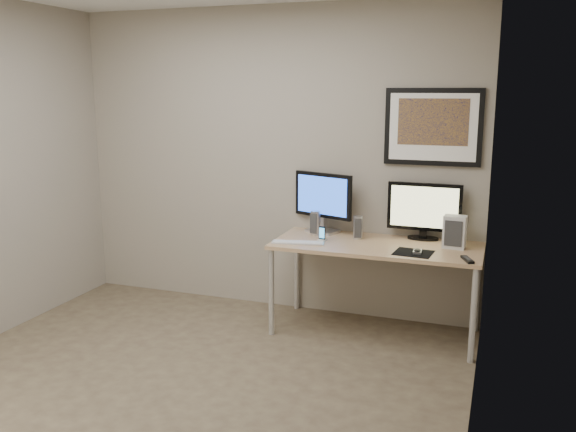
{
  "coord_description": "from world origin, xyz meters",
  "views": [
    {
      "loc": [
        1.89,
        -3.2,
        1.91
      ],
      "look_at": [
        0.36,
        1.1,
        0.96
      ],
      "focal_mm": 38.0,
      "sensor_mm": 36.0,
      "label": 1
    }
  ],
  "objects_px": {
    "desk": "(376,252)",
    "speaker_right": "(358,227)",
    "monitor_tv": "(424,210)",
    "framed_art": "(433,127)",
    "monitor_large": "(323,200)",
    "speaker_left": "(315,223)",
    "phone_dock": "(322,234)",
    "keyboard": "(298,242)",
    "fan_unit": "(455,232)"
  },
  "relations": [
    {
      "from": "speaker_left",
      "to": "speaker_right",
      "type": "xyz_separation_m",
      "value": [
        0.36,
        -0.02,
        -0.01
      ]
    },
    {
      "from": "monitor_large",
      "to": "speaker_left",
      "type": "xyz_separation_m",
      "value": [
        -0.03,
        -0.11,
        -0.18
      ]
    },
    {
      "from": "framed_art",
      "to": "fan_unit",
      "type": "bearing_deg",
      "value": -48.2
    },
    {
      "from": "monitor_tv",
      "to": "fan_unit",
      "type": "xyz_separation_m",
      "value": [
        0.26,
        -0.19,
        -0.12
      ]
    },
    {
      "from": "framed_art",
      "to": "speaker_right",
      "type": "bearing_deg",
      "value": -158.42
    },
    {
      "from": "desk",
      "to": "fan_unit",
      "type": "xyz_separation_m",
      "value": [
        0.58,
        0.08,
        0.19
      ]
    },
    {
      "from": "monitor_large",
      "to": "speaker_right",
      "type": "height_order",
      "value": "monitor_large"
    },
    {
      "from": "speaker_right",
      "to": "phone_dock",
      "type": "height_order",
      "value": "speaker_right"
    },
    {
      "from": "framed_art",
      "to": "monitor_tv",
      "type": "height_order",
      "value": "framed_art"
    },
    {
      "from": "framed_art",
      "to": "phone_dock",
      "type": "height_order",
      "value": "framed_art"
    },
    {
      "from": "monitor_tv",
      "to": "speaker_left",
      "type": "distance_m",
      "value": 0.88
    },
    {
      "from": "monitor_tv",
      "to": "monitor_large",
      "type": "bearing_deg",
      "value": -177.33
    },
    {
      "from": "monitor_large",
      "to": "speaker_left",
      "type": "relative_size",
      "value": 2.67
    },
    {
      "from": "monitor_tv",
      "to": "speaker_right",
      "type": "height_order",
      "value": "monitor_tv"
    },
    {
      "from": "speaker_left",
      "to": "phone_dock",
      "type": "distance_m",
      "value": 0.23
    },
    {
      "from": "phone_dock",
      "to": "fan_unit",
      "type": "distance_m",
      "value": 1.01
    },
    {
      "from": "framed_art",
      "to": "desk",
      "type": "bearing_deg",
      "value": -136.54
    },
    {
      "from": "desk",
      "to": "monitor_large",
      "type": "distance_m",
      "value": 0.66
    },
    {
      "from": "monitor_tv",
      "to": "framed_art",
      "type": "bearing_deg",
      "value": 64.28
    },
    {
      "from": "keyboard",
      "to": "speaker_left",
      "type": "bearing_deg",
      "value": 71.76
    },
    {
      "from": "monitor_large",
      "to": "phone_dock",
      "type": "bearing_deg",
      "value": -55.37
    },
    {
      "from": "framed_art",
      "to": "monitor_large",
      "type": "xyz_separation_m",
      "value": [
        -0.86,
        -0.08,
        -0.61
      ]
    },
    {
      "from": "phone_dock",
      "to": "keyboard",
      "type": "relative_size",
      "value": 0.29
    },
    {
      "from": "desk",
      "to": "speaker_right",
      "type": "relative_size",
      "value": 8.56
    },
    {
      "from": "speaker_left",
      "to": "speaker_right",
      "type": "height_order",
      "value": "speaker_left"
    },
    {
      "from": "monitor_tv",
      "to": "phone_dock",
      "type": "bearing_deg",
      "value": -155.66
    },
    {
      "from": "speaker_right",
      "to": "fan_unit",
      "type": "height_order",
      "value": "fan_unit"
    },
    {
      "from": "monitor_large",
      "to": "monitor_tv",
      "type": "relative_size",
      "value": 0.91
    },
    {
      "from": "desk",
      "to": "monitor_tv",
      "type": "relative_size",
      "value": 2.75
    },
    {
      "from": "desk",
      "to": "speaker_right",
      "type": "bearing_deg",
      "value": 145.73
    },
    {
      "from": "keyboard",
      "to": "desk",
      "type": "bearing_deg",
      "value": 6.66
    },
    {
      "from": "monitor_tv",
      "to": "keyboard",
      "type": "relative_size",
      "value": 1.42
    },
    {
      "from": "desk",
      "to": "fan_unit",
      "type": "relative_size",
      "value": 6.43
    },
    {
      "from": "monitor_tv",
      "to": "speaker_right",
      "type": "xyz_separation_m",
      "value": [
        -0.5,
        -0.15,
        -0.15
      ]
    },
    {
      "from": "monitor_large",
      "to": "phone_dock",
      "type": "relative_size",
      "value": 4.46
    },
    {
      "from": "speaker_left",
      "to": "fan_unit",
      "type": "distance_m",
      "value": 1.12
    },
    {
      "from": "speaker_right",
      "to": "desk",
      "type": "bearing_deg",
      "value": -48.7
    },
    {
      "from": "phone_dock",
      "to": "speaker_right",
      "type": "bearing_deg",
      "value": 44.0
    },
    {
      "from": "desk",
      "to": "speaker_left",
      "type": "bearing_deg",
      "value": 165.04
    },
    {
      "from": "monitor_tv",
      "to": "speaker_left",
      "type": "relative_size",
      "value": 2.93
    },
    {
      "from": "framed_art",
      "to": "fan_unit",
      "type": "relative_size",
      "value": 3.02
    },
    {
      "from": "framed_art",
      "to": "speaker_right",
      "type": "relative_size",
      "value": 4.01
    },
    {
      "from": "desk",
      "to": "phone_dock",
      "type": "relative_size",
      "value": 13.42
    },
    {
      "from": "framed_art",
      "to": "monitor_large",
      "type": "distance_m",
      "value": 1.06
    },
    {
      "from": "speaker_right",
      "to": "framed_art",
      "type": "bearing_deg",
      "value": 7.15
    },
    {
      "from": "monitor_large",
      "to": "fan_unit",
      "type": "bearing_deg",
      "value": 10.19
    },
    {
      "from": "speaker_left",
      "to": "fan_unit",
      "type": "bearing_deg",
      "value": 3.81
    },
    {
      "from": "speaker_right",
      "to": "keyboard",
      "type": "bearing_deg",
      "value": -157.24
    },
    {
      "from": "desk",
      "to": "monitor_large",
      "type": "height_order",
      "value": "monitor_large"
    },
    {
      "from": "monitor_tv",
      "to": "keyboard",
      "type": "xyz_separation_m",
      "value": [
        -0.9,
        -0.46,
        -0.24
      ]
    }
  ]
}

